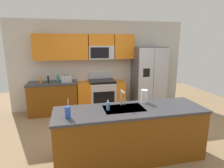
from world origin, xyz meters
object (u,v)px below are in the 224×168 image
at_px(range_oven, 101,95).
at_px(pepper_mill, 48,79).
at_px(bottle_orange, 40,79).
at_px(sink_faucet, 122,96).
at_px(drink_cup_blue, 68,112).
at_px(paper_towel_roll, 144,96).
at_px(bottle_teal, 58,79).
at_px(toaster, 66,79).
at_px(refrigerator, 148,78).
at_px(soap_dispenser, 108,106).

xyz_separation_m(range_oven, pepper_mill, (-1.45, -0.00, 0.55)).
relative_size(bottle_orange, sink_faucet, 0.76).
bearing_deg(pepper_mill, drink_cup_blue, -78.61).
bearing_deg(bottle_orange, paper_towel_roll, -45.73).
bearing_deg(bottle_teal, paper_towel_roll, -52.71).
distance_m(range_oven, pepper_mill, 1.55).
relative_size(toaster, pepper_mill, 1.45).
bearing_deg(bottle_teal, sink_faucet, -61.84).
xyz_separation_m(bottle_teal, drink_cup_blue, (0.27, -2.58, -0.01)).
xyz_separation_m(refrigerator, bottle_teal, (-2.65, 0.04, 0.08)).
relative_size(range_oven, paper_towel_roll, 5.67).
bearing_deg(paper_towel_roll, range_oven, 101.54).
bearing_deg(bottle_orange, refrigerator, -0.72).
relative_size(drink_cup_blue, paper_towel_roll, 1.23).
distance_m(range_oven, bottle_orange, 1.75).
bearing_deg(bottle_orange, toaster, -1.62).
relative_size(bottle_teal, soap_dispenser, 1.19).
xyz_separation_m(pepper_mill, soap_dispenser, (1.17, -2.42, -0.03)).
distance_m(range_oven, soap_dispenser, 2.50).
bearing_deg(drink_cup_blue, sink_faucet, 20.70).
xyz_separation_m(drink_cup_blue, paper_towel_roll, (1.37, 0.43, 0.03)).
relative_size(refrigerator, bottle_orange, 8.64).
height_order(sink_faucet, paper_towel_roll, sink_faucet).
bearing_deg(paper_towel_roll, bottle_teal, 127.29).
bearing_deg(paper_towel_roll, sink_faucet, -170.13).
xyz_separation_m(range_oven, refrigerator, (1.45, -0.07, 0.48)).
distance_m(bottle_orange, drink_cup_blue, 2.68).
distance_m(refrigerator, drink_cup_blue, 3.48).
distance_m(range_oven, bottle_teal, 1.32).
distance_m(sink_faucet, paper_towel_roll, 0.46).
relative_size(toaster, bottle_orange, 1.31).
bearing_deg(paper_towel_roll, drink_cup_blue, -162.69).
bearing_deg(drink_cup_blue, toaster, 90.92).
relative_size(refrigerator, paper_towel_roll, 7.71).
relative_size(soap_dispenser, paper_towel_roll, 0.71).
relative_size(range_oven, soap_dispenser, 8.00).
relative_size(toaster, drink_cup_blue, 0.95).
bearing_deg(toaster, refrigerator, -0.46).
height_order(bottle_teal, sink_faucet, sink_faucet).
bearing_deg(drink_cup_blue, soap_dispenser, 16.21).
height_order(toaster, bottle_teal, bottle_teal).
relative_size(range_oven, refrigerator, 0.74).
height_order(pepper_mill, bottle_teal, bottle_teal).
height_order(refrigerator, sink_faucet, refrigerator).
relative_size(refrigerator, drink_cup_blue, 6.25).
bearing_deg(soap_dispenser, toaster, 106.07).
bearing_deg(pepper_mill, range_oven, 0.10).
bearing_deg(bottle_orange, soap_dispenser, -60.26).
relative_size(bottle_teal, drink_cup_blue, 0.68).
bearing_deg(sink_faucet, bottle_orange, 126.52).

